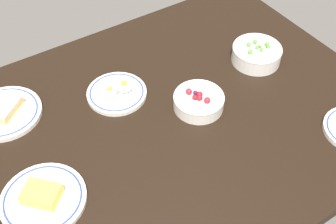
# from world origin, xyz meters

# --- Properties ---
(dining_table) EXTENTS (1.30, 0.98, 0.04)m
(dining_table) POSITION_xyz_m (0.00, 0.00, 0.02)
(dining_table) COLOR black
(dining_table) RESTS_ON ground
(plate_eggs) EXTENTS (0.19, 0.19, 0.05)m
(plate_eggs) POSITION_xyz_m (0.08, -0.16, 0.05)
(plate_eggs) COLOR white
(plate_eggs) RESTS_ON dining_table
(bowl_peas) EXTENTS (0.16, 0.16, 0.07)m
(bowl_peas) POSITION_xyz_m (-0.39, -0.06, 0.07)
(bowl_peas) COLOR white
(bowl_peas) RESTS_ON dining_table
(plate_cheese) EXTENTS (0.22, 0.22, 0.04)m
(plate_cheese) POSITION_xyz_m (0.42, 0.07, 0.05)
(plate_cheese) COLOR white
(plate_cheese) RESTS_ON dining_table
(bowl_berries) EXTENTS (0.15, 0.15, 0.06)m
(bowl_berries) POSITION_xyz_m (-0.10, 0.02, 0.06)
(bowl_berries) COLOR white
(bowl_berries) RESTS_ON dining_table
(plate_sandwich) EXTENTS (0.22, 0.22, 0.05)m
(plate_sandwich) POSITION_xyz_m (0.40, -0.27, 0.05)
(plate_sandwich) COLOR white
(plate_sandwich) RESTS_ON dining_table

